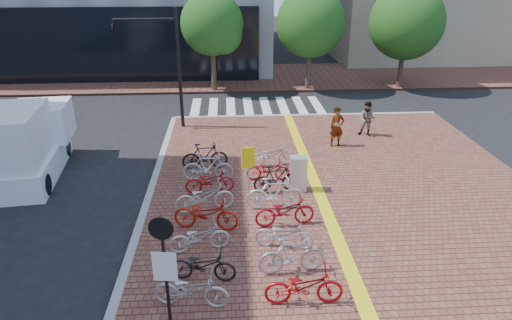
{
  "coord_description": "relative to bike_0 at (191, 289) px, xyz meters",
  "views": [
    {
      "loc": [
        -1.13,
        -11.06,
        7.71
      ],
      "look_at": [
        -0.22,
        3.52,
        1.3
      ],
      "focal_mm": 32.0,
      "sensor_mm": 36.0,
      "label": 1
    }
  ],
  "objects": [
    {
      "name": "bike_1",
      "position": [
        0.23,
        0.95,
        -0.03
      ],
      "size": [
        1.78,
        0.86,
        0.9
      ],
      "primitive_type": "imported",
      "rotation": [
        0.0,
        0.0,
        1.41
      ],
      "color": "black",
      "rests_on": "sidewalk"
    },
    {
      "name": "notice_sign",
      "position": [
        -0.44,
        -0.66,
        1.33
      ],
      "size": [
        0.53,
        0.15,
        2.85
      ],
      "color": "black",
      "rests_on": "sidewalk"
    },
    {
      "name": "bike_14",
      "position": [
        2.4,
        6.65,
        -0.05
      ],
      "size": [
        1.63,
        0.63,
        0.84
      ],
      "primitive_type": "imported",
      "rotation": [
        0.0,
        0.0,
        1.53
      ],
      "color": "red",
      "rests_on": "sidewalk"
    },
    {
      "name": "box_truck",
      "position": [
        -6.73,
        7.84,
        0.74
      ],
      "size": [
        2.71,
        5.23,
        2.9
      ],
      "color": "white",
      "rests_on": "ground"
    },
    {
      "name": "kerb_north",
      "position": [
        5.12,
        14.39,
        -0.55
      ],
      "size": [
        14.0,
        0.25,
        0.15
      ],
      "primitive_type": "cube",
      "color": "gray",
      "rests_on": "ground"
    },
    {
      "name": "bike_8",
      "position": [
        2.66,
        -0.09,
        0.02
      ],
      "size": [
        1.9,
        0.69,
        0.99
      ],
      "primitive_type": "imported",
      "rotation": [
        0.0,
        0.0,
        1.55
      ],
      "color": "#B80D10",
      "rests_on": "sidewalk"
    },
    {
      "name": "utility_box",
      "position": [
        3.39,
        5.79,
        0.16
      ],
      "size": [
        0.6,
        0.44,
        1.28
      ],
      "primitive_type": "cube",
      "rotation": [
        0.0,
        0.0,
        -0.03
      ],
      "color": "silver",
      "rests_on": "sidewalk"
    },
    {
      "name": "bike_12",
      "position": [
        2.43,
        4.5,
        0.09
      ],
      "size": [
        1.9,
        0.55,
        1.14
      ],
      "primitive_type": "imported",
      "rotation": [
        0.0,
        0.0,
        1.58
      ],
      "color": "white",
      "rests_on": "sidewalk"
    },
    {
      "name": "bike_3",
      "position": [
        0.22,
        3.39,
        0.05
      ],
      "size": [
        2.1,
        1.07,
        1.05
      ],
      "primitive_type": "imported",
      "rotation": [
        0.0,
        0.0,
        1.38
      ],
      "color": "red",
      "rests_on": "sidewalk"
    },
    {
      "name": "traffic_light_pole",
      "position": [
        -2.59,
        12.94,
        3.43
      ],
      "size": [
        3.03,
        1.17,
        5.65
      ],
      "color": "black",
      "rests_on": "sidewalk"
    },
    {
      "name": "bike_6",
      "position": [
        0.18,
        6.71,
        0.09
      ],
      "size": [
        1.91,
        0.63,
        1.13
      ],
      "primitive_type": "imported",
      "rotation": [
        0.0,
        0.0,
        1.52
      ],
      "color": "silver",
      "rests_on": "sidewalk"
    },
    {
      "name": "bike_13",
      "position": [
        2.62,
        5.72,
        0.02
      ],
      "size": [
        1.7,
        0.68,
        1.0
      ],
      "primitive_type": "imported",
      "rotation": [
        0.0,
        0.0,
        1.7
      ],
      "color": "black",
      "rests_on": "sidewalk"
    },
    {
      "name": "bike_7",
      "position": [
        0.01,
        7.82,
        0.06
      ],
      "size": [
        1.83,
        0.7,
        1.08
      ],
      "primitive_type": "imported",
      "rotation": [
        0.0,
        0.0,
        1.68
      ],
      "color": "black",
      "rests_on": "sidewalk"
    },
    {
      "name": "pedestrian_b",
      "position": [
        7.4,
        11.05,
        0.35
      ],
      "size": [
        0.99,
        0.91,
        1.64
      ],
      "primitive_type": "imported",
      "rotation": [
        0.0,
        0.0,
        -0.46
      ],
      "color": "#4A505E",
      "rests_on": "sidewalk"
    },
    {
      "name": "bike_5",
      "position": [
        0.26,
        5.77,
        -0.02
      ],
      "size": [
        1.76,
        0.75,
        0.9
      ],
      "primitive_type": "imported",
      "rotation": [
        0.0,
        0.0,
        1.66
      ],
      "color": "#AE0C0E",
      "rests_on": "sidewalk"
    },
    {
      "name": "street_trees",
      "position": [
        7.16,
        19.85,
        3.48
      ],
      "size": [
        16.2,
        4.6,
        6.35
      ],
      "color": "#38281E",
      "rests_on": "far_sidewalk"
    },
    {
      "name": "bike_0",
      "position": [
        0.0,
        0.0,
        0.0
      ],
      "size": [
        1.88,
        0.91,
        0.95
      ],
      "primitive_type": "imported",
      "rotation": [
        0.0,
        0.0,
        1.41
      ],
      "color": "#B3B3B8",
      "rests_on": "sidewalk"
    },
    {
      "name": "far_sidewalk",
      "position": [
        2.12,
        23.39,
        -0.55
      ],
      "size": [
        70.0,
        8.0,
        0.15
      ],
      "primitive_type": "cube",
      "color": "brown",
      "rests_on": "ground"
    },
    {
      "name": "bike_11",
      "position": [
        2.64,
        3.46,
        0.02
      ],
      "size": [
        1.94,
        0.88,
        0.98
      ],
      "primitive_type": "imported",
      "rotation": [
        0.0,
        0.0,
        1.7
      ],
      "color": "#A50B17",
      "rests_on": "sidewalk"
    },
    {
      "name": "bike_10",
      "position": [
        2.48,
        2.25,
        -0.03
      ],
      "size": [
        1.78,
        0.92,
        0.89
      ],
      "primitive_type": "imported",
      "rotation": [
        0.0,
        0.0,
        1.37
      ],
      "color": "#ADACB1",
      "rests_on": "sidewalk"
    },
    {
      "name": "bike_15",
      "position": [
        2.66,
        7.97,
        -0.02
      ],
      "size": [
        1.8,
        0.86,
        0.91
      ],
      "primitive_type": "imported",
      "rotation": [
        0.0,
        0.0,
        1.72
      ],
      "color": "#B9B9BE",
      "rests_on": "sidewalk"
    },
    {
      "name": "bike_4",
      "position": [
        0.13,
        4.51,
        0.03
      ],
      "size": [
        2.03,
        1.04,
        1.02
      ],
      "primitive_type": "imported",
      "rotation": [
        0.0,
        0.0,
        1.77
      ],
      "color": "silver",
      "rests_on": "sidewalk"
    },
    {
      "name": "crosswalk",
      "position": [
        2.62,
        16.39,
        -0.62
      ],
      "size": [
        7.5,
        4.0,
        0.01
      ],
      "color": "silver",
      "rests_on": "ground"
    },
    {
      "name": "pedestrian_a",
      "position": [
        5.69,
        9.89,
        0.41
      ],
      "size": [
        0.69,
        0.5,
        1.76
      ],
      "primitive_type": "imported",
      "rotation": [
        0.0,
        0.0,
        0.12
      ],
      "color": "gray",
      "rests_on": "sidewalk"
    },
    {
      "name": "bike_2",
      "position": [
        0.07,
        2.26,
        -0.02
      ],
      "size": [
        1.79,
        0.89,
        0.9
      ],
      "primitive_type": "imported",
      "rotation": [
        0.0,
        0.0,
        1.75
      ],
      "color": "silver",
      "rests_on": "sidewalk"
    },
    {
      "name": "ground",
      "position": [
        2.12,
        2.39,
        -0.62
      ],
      "size": [
        120.0,
        120.0,
        0.0
      ],
      "primitive_type": "plane",
      "color": "black",
      "rests_on": "ground"
    },
    {
      "name": "bike_9",
      "position": [
        2.54,
        1.1,
        0.07
      ],
      "size": [
        1.84,
        0.68,
        1.08
      ],
      "primitive_type": "imported",
      "rotation": [
        0.0,
        0.0,
        1.67
      ],
      "color": "#A4A4A8",
      "rests_on": "sidewalk"
    },
    {
      "name": "yellow_sign",
      "position": [
        1.63,
        5.69,
        0.72
      ],
      "size": [
        0.46,
        0.17,
        1.72
      ],
      "color": "#B7B7BC",
      "rests_on": "sidewalk"
    }
  ]
}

